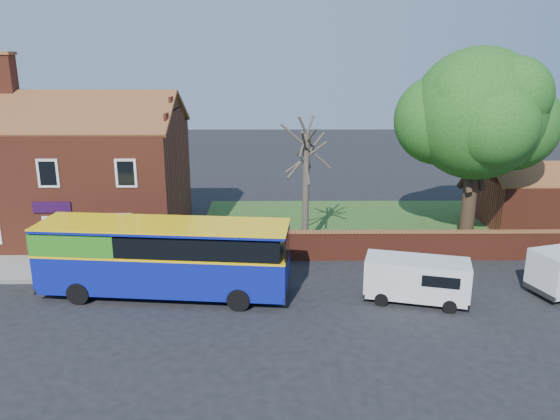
{
  "coord_description": "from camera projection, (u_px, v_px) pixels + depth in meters",
  "views": [
    {
      "loc": [
        4.72,
        -20.04,
        10.41
      ],
      "look_at": [
        4.91,
        5.0,
        3.32
      ],
      "focal_mm": 35.0,
      "sensor_mm": 36.0,
      "label": 1
    }
  ],
  "objects": [
    {
      "name": "outbuilding",
      "position": [
        550.0,
        201.0,
        34.31
      ],
      "size": [
        8.2,
        5.06,
        4.17
      ],
      "color": "maroon",
      "rests_on": "ground"
    },
    {
      "name": "boundary_wall",
      "position": [
        433.0,
        245.0,
        28.69
      ],
      "size": [
        22.0,
        0.38,
        1.6
      ],
      "color": "maroon",
      "rests_on": "ground"
    },
    {
      "name": "van_near",
      "position": [
        417.0,
        278.0,
        23.72
      ],
      "size": [
        4.73,
        2.83,
        1.94
      ],
      "rotation": [
        0.0,
        0.0,
        -0.26
      ],
      "color": "silver",
      "rests_on": "ground"
    },
    {
      "name": "large_tree",
      "position": [
        478.0,
        118.0,
        29.57
      ],
      "size": [
        8.98,
        7.11,
        10.96
      ],
      "color": "black",
      "rests_on": "ground"
    },
    {
      "name": "pavement",
      "position": [
        45.0,
        268.0,
        27.55
      ],
      "size": [
        18.0,
        3.5,
        0.12
      ],
      "primitive_type": "cube",
      "color": "gray",
      "rests_on": "ground"
    },
    {
      "name": "ground",
      "position": [
        160.0,
        322.0,
        22.09
      ],
      "size": [
        120.0,
        120.0,
        0.0
      ],
      "primitive_type": "plane",
      "color": "black",
      "rests_on": "ground"
    },
    {
      "name": "bare_tree",
      "position": [
        306.0,
        185.0,
        29.73
      ],
      "size": [
        2.63,
        3.13,
        7.0
      ],
      "color": "#4C4238",
      "rests_on": "ground"
    },
    {
      "name": "grass_strip",
      "position": [
        406.0,
        225.0,
        34.68
      ],
      "size": [
        26.0,
        12.0,
        0.04
      ],
      "primitive_type": "cube",
      "color": "#426B28",
      "rests_on": "ground"
    },
    {
      "name": "bus",
      "position": [
        156.0,
        255.0,
        24.2
      ],
      "size": [
        11.24,
        3.85,
        3.35
      ],
      "rotation": [
        0.0,
        0.0,
        -0.1
      ],
      "color": "#0D1A99",
      "rests_on": "ground"
    },
    {
      "name": "shop_building",
      "position": [
        77.0,
        179.0,
        32.17
      ],
      "size": [
        12.3,
        8.13,
        10.5
      ],
      "color": "maroon",
      "rests_on": "ground"
    },
    {
      "name": "kerb",
      "position": [
        30.0,
        282.0,
        25.87
      ],
      "size": [
        18.0,
        0.15,
        0.14
      ],
      "primitive_type": "cube",
      "color": "slate",
      "rests_on": "ground"
    }
  ]
}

